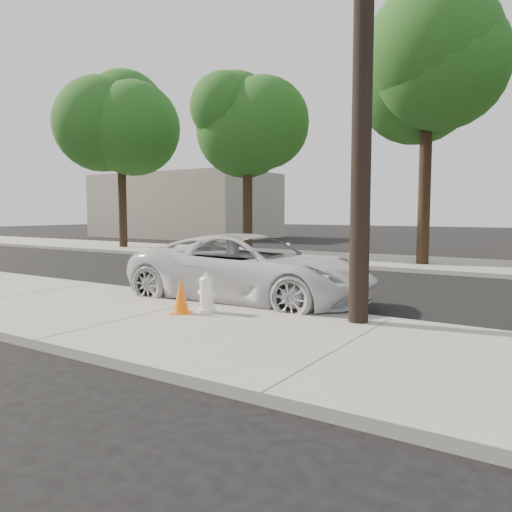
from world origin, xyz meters
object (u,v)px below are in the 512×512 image
at_px(utility_pole, 363,52).
at_px(fire_hydrant, 206,294).
at_px(police_cruiser, 251,269).
at_px(traffic_cone, 181,296).

relative_size(utility_pole, fire_hydrant, 12.77).
distance_m(police_cruiser, traffic_cone, 2.30).
xyz_separation_m(police_cruiser, traffic_cone, (-0.08, -2.28, -0.31)).
bearing_deg(fire_hydrant, utility_pole, 26.31).
xyz_separation_m(fire_hydrant, traffic_cone, (-0.35, -0.33, -0.02)).
xyz_separation_m(utility_pole, police_cruiser, (-3.01, 1.17, -3.92)).
relative_size(fire_hydrant, traffic_cone, 1.05).
relative_size(police_cruiser, fire_hydrant, 7.96).
bearing_deg(utility_pole, police_cruiser, 158.70).
relative_size(utility_pole, traffic_cone, 13.41).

